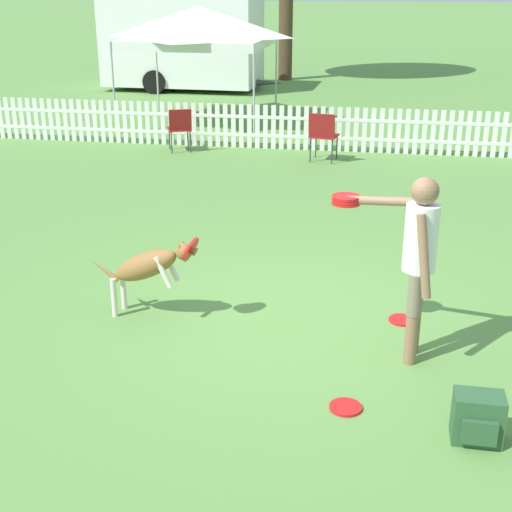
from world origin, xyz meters
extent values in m
plane|color=#5B8C42|center=(0.00, 0.00, 0.00)|extent=(240.00, 240.00, 0.00)
cylinder|color=#8C664C|center=(1.19, -0.72, 0.23)|extent=(0.11, 0.11, 0.46)
cylinder|color=#7A705B|center=(1.19, -0.72, 0.65)|extent=(0.12, 0.12, 0.38)
cylinder|color=#8C664C|center=(1.22, -0.52, 0.23)|extent=(0.11, 0.11, 0.46)
cylinder|color=#7A705B|center=(1.22, -0.52, 0.65)|extent=(0.12, 0.12, 0.38)
cylinder|color=white|center=(1.21, -0.62, 1.12)|extent=(0.32, 0.32, 0.57)
sphere|color=#8C664C|center=(1.21, -0.62, 1.53)|extent=(0.23, 0.23, 0.23)
cylinder|color=#8C664C|center=(1.23, -0.83, 1.04)|extent=(0.20, 0.19, 0.70)
cylinder|color=#8C664C|center=(0.90, -0.36, 1.35)|extent=(0.70, 0.25, 0.14)
cylinder|color=red|center=(0.56, -0.28, 1.29)|extent=(0.26, 0.26, 0.02)
cylinder|color=red|center=(0.56, -0.28, 1.32)|extent=(0.26, 0.26, 0.02)
cylinder|color=red|center=(0.56, -0.28, 1.34)|extent=(0.26, 0.26, 0.02)
ellipsoid|color=olive|center=(-1.33, -0.24, 0.55)|extent=(0.78, 0.38, 0.52)
ellipsoid|color=silver|center=(-1.33, -0.24, 0.50)|extent=(0.41, 0.21, 0.25)
sphere|color=olive|center=(-0.93, -0.30, 0.74)|extent=(0.16, 0.16, 0.16)
cone|color=olive|center=(-0.86, -0.31, 0.77)|extent=(0.15, 0.11, 0.13)
cylinder|color=red|center=(-0.86, -0.31, 0.77)|extent=(0.17, 0.27, 0.24)
cone|color=olive|center=(-0.95, -0.25, 0.80)|extent=(0.05, 0.05, 0.07)
cone|color=olive|center=(-0.96, -0.34, 0.80)|extent=(0.05, 0.05, 0.07)
cylinder|color=silver|center=(-1.63, -0.10, 0.20)|extent=(0.06, 0.06, 0.40)
cylinder|color=silver|center=(-1.66, -0.29, 0.20)|extent=(0.06, 0.06, 0.40)
cylinder|color=silver|center=(-1.10, -0.19, 0.54)|extent=(0.19, 0.08, 0.31)
cylinder|color=silver|center=(-1.12, -0.36, 0.54)|extent=(0.19, 0.08, 0.31)
cone|color=olive|center=(-1.80, -0.17, 0.44)|extent=(0.34, 0.11, 0.23)
cylinder|color=red|center=(0.69, -1.53, 0.01)|extent=(0.26, 0.26, 0.02)
cylinder|color=red|center=(1.14, 0.10, 0.01)|extent=(0.26, 0.26, 0.02)
cube|color=#2D5633|center=(1.64, -1.77, 0.19)|extent=(0.35, 0.23, 0.37)
cube|color=#2D5633|center=(1.64, -1.91, 0.15)|extent=(0.25, 0.04, 0.19)
cube|color=white|center=(0.00, 7.50, 0.26)|extent=(24.70, 0.04, 0.06)
cube|color=white|center=(0.00, 7.50, 0.62)|extent=(24.70, 0.04, 0.06)
cube|color=white|center=(-7.10, 7.50, 0.43)|extent=(0.09, 0.02, 0.86)
cube|color=white|center=(-6.94, 7.50, 0.43)|extent=(0.09, 0.02, 0.86)
cube|color=white|center=(-6.78, 7.50, 0.43)|extent=(0.09, 0.02, 0.86)
cube|color=white|center=(-6.62, 7.50, 0.43)|extent=(0.09, 0.02, 0.86)
cube|color=white|center=(-6.46, 7.50, 0.43)|extent=(0.09, 0.02, 0.86)
cube|color=white|center=(-6.30, 7.50, 0.43)|extent=(0.09, 0.02, 0.86)
cube|color=white|center=(-6.13, 7.50, 0.43)|extent=(0.09, 0.02, 0.86)
cube|color=white|center=(-5.97, 7.50, 0.43)|extent=(0.09, 0.02, 0.86)
cube|color=white|center=(-5.81, 7.50, 0.43)|extent=(0.09, 0.02, 0.86)
cube|color=white|center=(-5.65, 7.50, 0.43)|extent=(0.09, 0.02, 0.86)
cube|color=white|center=(-5.49, 7.50, 0.43)|extent=(0.09, 0.02, 0.86)
cube|color=white|center=(-5.33, 7.50, 0.43)|extent=(0.09, 0.02, 0.86)
cube|color=white|center=(-5.17, 7.50, 0.43)|extent=(0.09, 0.02, 0.86)
cube|color=white|center=(-5.00, 7.50, 0.43)|extent=(0.09, 0.02, 0.86)
cube|color=white|center=(-4.84, 7.50, 0.43)|extent=(0.09, 0.02, 0.86)
cube|color=white|center=(-4.68, 7.50, 0.43)|extent=(0.09, 0.02, 0.86)
cube|color=white|center=(-4.52, 7.50, 0.43)|extent=(0.09, 0.02, 0.86)
cube|color=white|center=(-4.36, 7.50, 0.43)|extent=(0.09, 0.02, 0.86)
cube|color=white|center=(-4.20, 7.50, 0.43)|extent=(0.09, 0.02, 0.86)
cube|color=white|center=(-4.04, 7.50, 0.43)|extent=(0.09, 0.02, 0.86)
cube|color=white|center=(-3.87, 7.50, 0.43)|extent=(0.09, 0.02, 0.86)
cube|color=white|center=(-3.71, 7.50, 0.43)|extent=(0.09, 0.02, 0.86)
cube|color=white|center=(-3.55, 7.50, 0.43)|extent=(0.09, 0.02, 0.86)
cube|color=white|center=(-3.39, 7.50, 0.43)|extent=(0.09, 0.02, 0.86)
cube|color=white|center=(-3.23, 7.50, 0.43)|extent=(0.09, 0.02, 0.86)
cube|color=white|center=(-3.07, 7.50, 0.43)|extent=(0.09, 0.02, 0.86)
cube|color=white|center=(-2.91, 7.50, 0.43)|extent=(0.09, 0.02, 0.86)
cube|color=white|center=(-2.74, 7.50, 0.43)|extent=(0.09, 0.02, 0.86)
cube|color=white|center=(-2.58, 7.50, 0.43)|extent=(0.09, 0.02, 0.86)
cube|color=white|center=(-2.42, 7.50, 0.43)|extent=(0.09, 0.02, 0.86)
cube|color=white|center=(-2.26, 7.50, 0.43)|extent=(0.09, 0.02, 0.86)
cube|color=white|center=(-2.10, 7.50, 0.43)|extent=(0.09, 0.02, 0.86)
cube|color=white|center=(-1.94, 7.50, 0.43)|extent=(0.09, 0.02, 0.86)
cube|color=white|center=(-1.78, 7.50, 0.43)|extent=(0.09, 0.02, 0.86)
cube|color=white|center=(-1.61, 7.50, 0.43)|extent=(0.09, 0.02, 0.86)
cube|color=white|center=(-1.45, 7.50, 0.43)|extent=(0.09, 0.02, 0.86)
cube|color=white|center=(-1.29, 7.50, 0.43)|extent=(0.09, 0.02, 0.86)
cube|color=white|center=(-1.13, 7.50, 0.43)|extent=(0.09, 0.02, 0.86)
cube|color=white|center=(-0.97, 7.50, 0.43)|extent=(0.09, 0.02, 0.86)
cube|color=white|center=(-0.81, 7.50, 0.43)|extent=(0.09, 0.02, 0.86)
cube|color=white|center=(-0.65, 7.50, 0.43)|extent=(0.09, 0.02, 0.86)
cube|color=white|center=(-0.48, 7.50, 0.43)|extent=(0.09, 0.02, 0.86)
cube|color=white|center=(-0.32, 7.50, 0.43)|extent=(0.09, 0.02, 0.86)
cube|color=white|center=(-0.16, 7.50, 0.43)|extent=(0.09, 0.02, 0.86)
cube|color=white|center=(0.00, 7.50, 0.43)|extent=(0.09, 0.02, 0.86)
cube|color=white|center=(0.16, 7.50, 0.43)|extent=(0.09, 0.02, 0.86)
cube|color=white|center=(0.32, 7.50, 0.43)|extent=(0.09, 0.02, 0.86)
cube|color=white|center=(0.48, 7.50, 0.43)|extent=(0.09, 0.02, 0.86)
cube|color=white|center=(0.65, 7.50, 0.43)|extent=(0.09, 0.02, 0.86)
cube|color=white|center=(0.81, 7.50, 0.43)|extent=(0.09, 0.02, 0.86)
cube|color=white|center=(0.97, 7.50, 0.43)|extent=(0.09, 0.02, 0.86)
cube|color=white|center=(1.13, 7.50, 0.43)|extent=(0.09, 0.02, 0.86)
cube|color=white|center=(1.29, 7.50, 0.43)|extent=(0.09, 0.02, 0.86)
cube|color=white|center=(1.45, 7.50, 0.43)|extent=(0.09, 0.02, 0.86)
cube|color=white|center=(1.61, 7.50, 0.43)|extent=(0.09, 0.02, 0.86)
cube|color=white|center=(1.78, 7.50, 0.43)|extent=(0.09, 0.02, 0.86)
cube|color=white|center=(1.94, 7.50, 0.43)|extent=(0.09, 0.02, 0.86)
cube|color=white|center=(2.10, 7.50, 0.43)|extent=(0.09, 0.02, 0.86)
cube|color=white|center=(2.26, 7.50, 0.43)|extent=(0.09, 0.02, 0.86)
cube|color=white|center=(2.42, 7.50, 0.43)|extent=(0.09, 0.02, 0.86)
cube|color=white|center=(2.58, 7.50, 0.43)|extent=(0.09, 0.02, 0.86)
cube|color=white|center=(2.74, 7.50, 0.43)|extent=(0.09, 0.02, 0.86)
cube|color=white|center=(2.91, 7.50, 0.43)|extent=(0.09, 0.02, 0.86)
cube|color=white|center=(3.07, 7.50, 0.43)|extent=(0.09, 0.02, 0.86)
cylinder|color=#333338|center=(0.01, 6.84, 0.23)|extent=(0.02, 0.02, 0.46)
cylinder|color=#333338|center=(-0.39, 6.90, 0.23)|extent=(0.02, 0.02, 0.46)
cylinder|color=#333338|center=(-0.05, 6.44, 0.23)|extent=(0.02, 0.02, 0.46)
cylinder|color=#333338|center=(-0.45, 6.50, 0.23)|extent=(0.02, 0.02, 0.46)
cube|color=maroon|center=(-0.22, 6.67, 0.46)|extent=(0.54, 0.54, 0.03)
cube|color=maroon|center=(-0.25, 6.46, 0.68)|extent=(0.48, 0.16, 0.44)
cylinder|color=#333338|center=(-2.96, 7.22, 0.22)|extent=(0.02, 0.02, 0.43)
cylinder|color=#333338|center=(-3.30, 7.08, 0.22)|extent=(0.02, 0.02, 0.43)
cylinder|color=#333338|center=(-2.82, 6.88, 0.22)|extent=(0.02, 0.02, 0.43)
cylinder|color=#333338|center=(-3.16, 6.74, 0.22)|extent=(0.02, 0.02, 0.43)
cube|color=maroon|center=(-3.06, 6.98, 0.43)|extent=(0.56, 0.56, 0.03)
cube|color=maroon|center=(-2.99, 6.80, 0.64)|extent=(0.43, 0.25, 0.41)
cylinder|color=#B2B2B2|center=(-4.91, 8.42, 0.97)|extent=(0.04, 0.04, 1.93)
cylinder|color=#B2B2B2|center=(-1.85, 8.42, 0.97)|extent=(0.04, 0.04, 1.93)
cylinder|color=#B2B2B2|center=(-4.91, 11.48, 0.97)|extent=(0.04, 0.04, 1.93)
cylinder|color=#B2B2B2|center=(-1.85, 11.48, 0.97)|extent=(0.04, 0.04, 1.93)
cube|color=white|center=(-3.38, 9.95, 1.83)|extent=(3.06, 3.06, 0.20)
pyramid|color=white|center=(-3.38, 9.95, 2.27)|extent=(3.06, 3.06, 0.68)
cube|color=white|center=(-5.30, 15.35, 1.41)|extent=(4.62, 2.41, 2.51)
cone|color=#3F3F42|center=(-2.62, 15.27, 0.25)|extent=(0.81, 0.22, 0.20)
cylinder|color=black|center=(-5.84, 16.50, 0.34)|extent=(0.68, 0.20, 0.68)
cylinder|color=black|center=(-5.90, 14.23, 0.34)|extent=(0.68, 0.20, 0.68)
cylinder|color=#4C3823|center=(-2.56, 18.12, 2.39)|extent=(0.46, 0.46, 4.79)
camera|label=1|loc=(0.84, -6.33, 3.11)|focal=50.00mm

